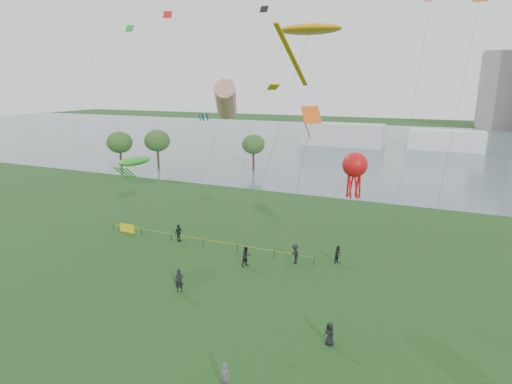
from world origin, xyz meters
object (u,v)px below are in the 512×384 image
at_px(fence, 155,233).
at_px(kite_flyer, 225,377).
at_px(kite_stingray, 309,30).
at_px(kite_octopus, 355,166).

height_order(fence, kite_flyer, kite_flyer).
bearing_deg(kite_flyer, kite_stingray, 79.79).
relative_size(kite_flyer, kite_octopus, 0.15).
height_order(fence, kite_octopus, kite_octopus).
xyz_separation_m(fence, kite_stingray, (17.25, -0.76, 20.20)).
xyz_separation_m(kite_flyer, kite_octopus, (3.05, 18.09, 8.97)).
bearing_deg(fence, kite_stingray, -2.52).
bearing_deg(kite_octopus, fence, -161.60).
xyz_separation_m(kite_flyer, kite_stingray, (-1.16, 17.59, 19.94)).
bearing_deg(kite_flyer, kite_octopus, 66.47).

